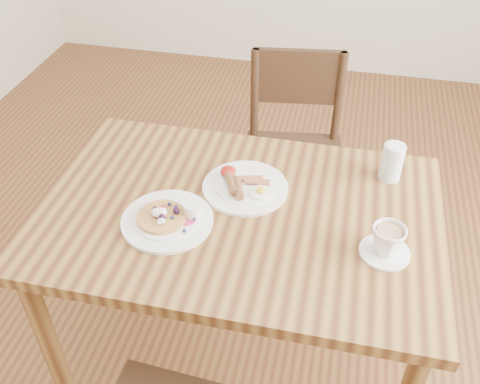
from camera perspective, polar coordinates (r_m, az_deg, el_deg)
The scene contains 7 objects.
ground at distance 2.18m, azimuth -0.00°, elevation -16.81°, with size 5.00×5.00×0.00m, color #542F18.
dining_table at distance 1.68m, azimuth -0.00°, elevation -4.44°, with size 1.20×0.80×0.75m.
chair_far at distance 2.33m, azimuth 5.73°, elevation 4.73°, with size 0.47×0.47×0.88m.
pancake_plate at distance 1.57m, azimuth -7.59°, elevation -2.78°, with size 0.27×0.27×0.06m.
breakfast_plate at distance 1.68m, azimuth 0.42°, elevation 0.64°, with size 0.27×0.27×0.04m.
teacup_saucer at distance 1.50m, azimuth 15.41°, elevation -5.17°, with size 0.14×0.14×0.09m.
water_glass at distance 1.76m, azimuth 15.91°, elevation 3.09°, with size 0.07×0.07×0.12m, color silver.
Camera 1 is at (0.26, -1.17, 1.82)m, focal length 40.00 mm.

